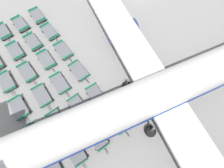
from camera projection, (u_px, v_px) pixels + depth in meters
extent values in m
cylinder|color=white|center=(176.00, 85.00, 17.06)|extent=(4.46, 38.03, 3.66)
cube|color=white|center=(160.00, 94.00, 17.56)|extent=(37.22, 4.48, 0.44)
cylinder|color=navy|center=(122.00, 31.00, 22.26)|extent=(2.32, 3.85, 2.24)
cube|color=navy|center=(174.00, 87.00, 17.65)|extent=(4.45, 34.23, 0.66)
cylinder|color=#56565B|center=(152.00, 130.00, 16.97)|extent=(0.24, 0.24, 1.62)
sphere|color=black|center=(150.00, 131.00, 17.71)|extent=(1.16, 1.16, 1.16)
cylinder|color=#56565B|center=(127.00, 83.00, 19.02)|extent=(0.24, 0.24, 1.62)
sphere|color=black|center=(127.00, 86.00, 19.76)|extent=(1.16, 1.16, 1.16)
cube|color=#333338|center=(0.00, 72.00, 20.70)|extent=(0.70, 0.21, 0.06)
sphere|color=black|center=(4.00, 66.00, 21.32)|extent=(0.36, 0.36, 0.36)
cube|color=slate|center=(6.00, 82.00, 20.02)|extent=(2.81, 1.87, 0.10)
cube|color=#237F56|center=(9.00, 89.00, 19.41)|extent=(0.34, 1.39, 0.32)
cube|color=#237F56|center=(1.00, 73.00, 20.24)|extent=(0.34, 1.39, 0.32)
cube|color=#333338|center=(12.00, 93.00, 19.58)|extent=(0.70, 0.19, 0.06)
sphere|color=black|center=(6.00, 92.00, 19.91)|extent=(0.36, 0.36, 0.36)
sphere|color=black|center=(16.00, 86.00, 20.20)|extent=(0.36, 0.36, 0.36)
sphere|color=black|center=(0.00, 80.00, 20.51)|extent=(0.36, 0.36, 0.36)
sphere|color=black|center=(10.00, 75.00, 20.80)|extent=(0.36, 0.36, 0.36)
cube|color=slate|center=(19.00, 108.00, 18.76)|extent=(2.82, 1.88, 0.10)
cube|color=#237F56|center=(23.00, 117.00, 18.15)|extent=(0.35, 1.39, 0.32)
cube|color=#237F56|center=(13.00, 98.00, 18.98)|extent=(0.35, 1.39, 0.32)
cube|color=#333338|center=(26.00, 120.00, 18.32)|extent=(0.70, 0.19, 0.06)
sphere|color=black|center=(19.00, 119.00, 18.65)|extent=(0.36, 0.36, 0.36)
sphere|color=black|center=(29.00, 112.00, 18.94)|extent=(0.36, 0.36, 0.36)
sphere|color=black|center=(12.00, 105.00, 19.25)|extent=(0.36, 0.36, 0.36)
sphere|color=black|center=(22.00, 99.00, 19.54)|extent=(0.36, 0.36, 0.36)
cube|color=slate|center=(33.00, 136.00, 17.53)|extent=(2.83, 1.91, 0.10)
cube|color=#237F56|center=(38.00, 147.00, 16.93)|extent=(0.37, 1.39, 0.32)
cube|color=#237F56|center=(27.00, 126.00, 17.75)|extent=(0.37, 1.39, 0.32)
cube|color=#333338|center=(41.00, 150.00, 17.11)|extent=(0.70, 0.20, 0.06)
sphere|color=black|center=(34.00, 148.00, 17.43)|extent=(0.36, 0.36, 0.36)
sphere|color=black|center=(44.00, 141.00, 17.72)|extent=(0.36, 0.36, 0.36)
sphere|color=black|center=(25.00, 133.00, 18.02)|extent=(0.36, 0.36, 0.36)
sphere|color=black|center=(36.00, 126.00, 18.32)|extent=(0.36, 0.36, 0.36)
cube|color=#237F56|center=(47.00, 158.00, 16.51)|extent=(0.29, 1.40, 0.32)
sphere|color=black|center=(45.00, 166.00, 16.78)|extent=(0.36, 0.36, 0.36)
sphere|color=black|center=(56.00, 158.00, 17.05)|extent=(0.36, 0.36, 0.36)
cube|color=slate|center=(3.00, 31.00, 23.05)|extent=(2.83, 1.91, 0.10)
cube|color=#237F56|center=(6.00, 36.00, 22.45)|extent=(0.37, 1.39, 0.32)
cube|color=#333338|center=(8.00, 40.00, 22.62)|extent=(0.70, 0.20, 0.06)
sphere|color=black|center=(3.00, 40.00, 22.94)|extent=(0.36, 0.36, 0.36)
sphere|color=black|center=(11.00, 35.00, 23.24)|extent=(0.36, 0.36, 0.36)
sphere|color=black|center=(6.00, 27.00, 23.84)|extent=(0.36, 0.36, 0.36)
cube|color=slate|center=(15.00, 51.00, 21.78)|extent=(2.83, 1.91, 0.10)
cube|color=#237F56|center=(19.00, 57.00, 21.18)|extent=(0.37, 1.39, 0.32)
cube|color=#237F56|center=(10.00, 43.00, 22.00)|extent=(0.37, 1.39, 0.32)
cube|color=#333338|center=(21.00, 60.00, 21.35)|extent=(0.70, 0.20, 0.06)
sphere|color=black|center=(15.00, 60.00, 21.67)|extent=(0.36, 0.36, 0.36)
sphere|color=black|center=(24.00, 55.00, 21.97)|extent=(0.36, 0.36, 0.36)
sphere|color=black|center=(9.00, 50.00, 22.27)|extent=(0.36, 0.36, 0.36)
sphere|color=black|center=(18.00, 46.00, 22.57)|extent=(0.36, 0.36, 0.36)
cube|color=slate|center=(27.00, 72.00, 20.54)|extent=(2.84, 1.95, 0.10)
cube|color=#237F56|center=(31.00, 79.00, 19.94)|extent=(0.39, 1.38, 0.32)
cube|color=#237F56|center=(21.00, 64.00, 20.76)|extent=(0.39, 1.38, 0.32)
cube|color=#333338|center=(34.00, 83.00, 20.12)|extent=(0.70, 0.22, 0.06)
sphere|color=black|center=(27.00, 82.00, 20.43)|extent=(0.36, 0.36, 0.36)
sphere|color=black|center=(36.00, 76.00, 20.74)|extent=(0.36, 0.36, 0.36)
sphere|color=black|center=(20.00, 71.00, 21.02)|extent=(0.36, 0.36, 0.36)
sphere|color=black|center=(29.00, 66.00, 21.32)|extent=(0.36, 0.36, 0.36)
cube|color=slate|center=(42.00, 96.00, 19.32)|extent=(2.79, 1.81, 0.10)
cube|color=#237F56|center=(46.00, 104.00, 18.71)|extent=(0.31, 1.40, 0.32)
cube|color=#237F56|center=(36.00, 86.00, 19.56)|extent=(0.31, 1.40, 0.32)
cube|color=#333338|center=(49.00, 108.00, 18.88)|extent=(0.70, 0.17, 0.06)
sphere|color=black|center=(42.00, 106.00, 19.22)|extent=(0.36, 0.36, 0.36)
sphere|color=black|center=(51.00, 100.00, 19.49)|extent=(0.36, 0.36, 0.36)
sphere|color=black|center=(35.00, 94.00, 19.83)|extent=(0.36, 0.36, 0.36)
sphere|color=black|center=(44.00, 88.00, 20.11)|extent=(0.36, 0.36, 0.36)
cube|color=slate|center=(57.00, 122.00, 18.13)|extent=(2.81, 1.87, 0.10)
cube|color=#237F56|center=(62.00, 132.00, 17.52)|extent=(0.35, 1.39, 0.32)
cube|color=#237F56|center=(51.00, 112.00, 18.35)|extent=(0.35, 1.39, 0.32)
cube|color=#333338|center=(65.00, 135.00, 17.69)|extent=(0.70, 0.19, 0.06)
sphere|color=black|center=(57.00, 133.00, 18.02)|extent=(0.36, 0.36, 0.36)
sphere|color=black|center=(67.00, 126.00, 18.31)|extent=(0.36, 0.36, 0.36)
sphere|color=black|center=(49.00, 119.00, 18.62)|extent=(0.36, 0.36, 0.36)
sphere|color=black|center=(59.00, 113.00, 18.91)|extent=(0.36, 0.36, 0.36)
cube|color=slate|center=(75.00, 152.00, 16.94)|extent=(2.78, 1.79, 0.10)
cube|color=#237F56|center=(82.00, 164.00, 16.32)|extent=(0.30, 1.40, 0.32)
cube|color=#237F56|center=(69.00, 140.00, 17.17)|extent=(0.30, 1.40, 0.32)
cube|color=#333338|center=(84.00, 167.00, 16.49)|extent=(0.70, 0.17, 0.06)
sphere|color=black|center=(75.00, 164.00, 16.83)|extent=(0.36, 0.36, 0.36)
sphere|color=black|center=(86.00, 157.00, 17.10)|extent=(0.36, 0.36, 0.36)
sphere|color=black|center=(66.00, 148.00, 17.45)|extent=(0.36, 0.36, 0.36)
sphere|color=black|center=(77.00, 141.00, 17.72)|extent=(0.36, 0.36, 0.36)
cube|color=slate|center=(20.00, 24.00, 23.58)|extent=(2.86, 2.00, 0.10)
cube|color=#237F56|center=(24.00, 28.00, 22.99)|extent=(0.42, 1.38, 0.32)
cube|color=#237F56|center=(15.00, 17.00, 23.79)|extent=(0.42, 1.38, 0.32)
cube|color=#333338|center=(26.00, 32.00, 23.17)|extent=(0.69, 0.23, 0.06)
sphere|color=black|center=(21.00, 32.00, 23.47)|extent=(0.36, 0.36, 0.36)
sphere|color=black|center=(29.00, 28.00, 23.79)|extent=(0.36, 0.36, 0.36)
sphere|color=black|center=(14.00, 24.00, 24.05)|extent=(0.36, 0.36, 0.36)
sphere|color=black|center=(22.00, 20.00, 24.36)|extent=(0.36, 0.36, 0.36)
cube|color=slate|center=(33.00, 42.00, 22.36)|extent=(2.85, 1.98, 0.10)
cube|color=#237F56|center=(37.00, 47.00, 21.77)|extent=(0.41, 1.38, 0.32)
cube|color=#237F56|center=(27.00, 35.00, 22.57)|extent=(0.41, 1.38, 0.32)
cube|color=#333338|center=(39.00, 51.00, 21.95)|extent=(0.69, 0.23, 0.06)
sphere|color=black|center=(33.00, 50.00, 22.26)|extent=(0.36, 0.36, 0.36)
sphere|color=black|center=(41.00, 46.00, 22.56)|extent=(0.36, 0.36, 0.36)
sphere|color=black|center=(26.00, 41.00, 22.83)|extent=(0.36, 0.36, 0.36)
sphere|color=black|center=(35.00, 37.00, 23.14)|extent=(0.36, 0.36, 0.36)
cube|color=slate|center=(46.00, 60.00, 21.25)|extent=(2.80, 1.85, 0.10)
cube|color=#237F56|center=(50.00, 66.00, 20.64)|extent=(0.33, 1.39, 0.32)
cube|color=#237F56|center=(41.00, 52.00, 21.48)|extent=(0.33, 1.39, 0.32)
cube|color=#333338|center=(53.00, 70.00, 20.81)|extent=(0.70, 0.18, 0.06)
sphere|color=black|center=(46.00, 69.00, 21.15)|extent=(0.36, 0.36, 0.36)
sphere|color=black|center=(55.00, 64.00, 21.43)|extent=(0.36, 0.36, 0.36)
sphere|color=black|center=(39.00, 59.00, 21.75)|extent=(0.36, 0.36, 0.36)
sphere|color=black|center=(48.00, 54.00, 22.04)|extent=(0.36, 0.36, 0.36)
cube|color=slate|center=(60.00, 83.00, 19.95)|extent=(2.80, 1.85, 0.10)
cube|color=#237F56|center=(65.00, 91.00, 19.34)|extent=(0.33, 1.39, 0.32)
cube|color=#237F56|center=(54.00, 75.00, 20.18)|extent=(0.33, 1.39, 0.32)
cube|color=#333338|center=(67.00, 95.00, 19.51)|extent=(0.70, 0.19, 0.06)
sphere|color=black|center=(60.00, 93.00, 19.84)|extent=(0.36, 0.36, 0.36)
sphere|color=black|center=(69.00, 88.00, 20.13)|extent=(0.36, 0.36, 0.36)
sphere|color=black|center=(52.00, 82.00, 20.45)|extent=(0.36, 0.36, 0.36)
sphere|color=black|center=(61.00, 76.00, 20.73)|extent=(0.36, 0.36, 0.36)
cube|color=slate|center=(78.00, 107.00, 18.80)|extent=(2.83, 1.92, 0.10)
cube|color=#237F56|center=(85.00, 115.00, 18.20)|extent=(0.38, 1.39, 0.32)
cube|color=#237F56|center=(72.00, 97.00, 19.02)|extent=(0.38, 1.39, 0.32)
cube|color=#333338|center=(87.00, 119.00, 18.37)|extent=(0.70, 0.21, 0.06)
sphere|color=black|center=(79.00, 118.00, 18.69)|extent=(0.36, 0.36, 0.36)
sphere|color=black|center=(88.00, 111.00, 18.99)|extent=(0.36, 0.36, 0.36)
sphere|color=black|center=(70.00, 105.00, 19.29)|extent=(0.36, 0.36, 0.36)
sphere|color=black|center=(79.00, 99.00, 19.58)|extent=(0.36, 0.36, 0.36)
cube|color=slate|center=(97.00, 137.00, 17.50)|extent=(2.80, 1.83, 0.10)
cube|color=#237F56|center=(104.00, 148.00, 16.89)|extent=(0.32, 1.39, 0.32)
cube|color=#237F56|center=(90.00, 127.00, 17.73)|extent=(0.32, 1.39, 0.32)
cube|color=#333338|center=(106.00, 152.00, 17.06)|extent=(0.70, 0.18, 0.06)
sphere|color=black|center=(97.00, 149.00, 17.39)|extent=(0.36, 0.36, 0.36)
sphere|color=black|center=(107.00, 142.00, 17.68)|extent=(0.36, 0.36, 0.36)
sphere|color=black|center=(87.00, 134.00, 18.00)|extent=(0.36, 0.36, 0.36)
sphere|color=black|center=(97.00, 127.00, 18.29)|extent=(0.36, 0.36, 0.36)
cube|color=slate|center=(37.00, 16.00, 24.20)|extent=(2.81, 1.85, 0.10)
cube|color=#237F56|center=(41.00, 20.00, 23.59)|extent=(0.33, 1.39, 0.32)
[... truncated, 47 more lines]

